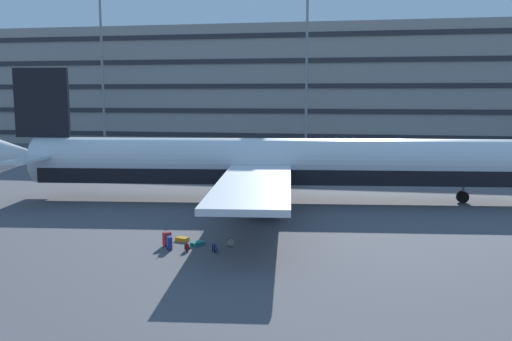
# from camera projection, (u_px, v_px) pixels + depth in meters

# --- Properties ---
(ground_plane) EXTENTS (600.00, 600.00, 0.00)m
(ground_plane) POSITION_uv_depth(u_px,v_px,m) (268.00, 203.00, 41.96)
(ground_plane) COLOR #4C4C51
(terminal_structure) EXTENTS (136.20, 18.64, 18.94)m
(terminal_structure) POSITION_uv_depth(u_px,v_px,m) (318.00, 87.00, 91.95)
(terminal_structure) COLOR gray
(terminal_structure) RESTS_ON ground_plane
(airliner) EXTENTS (43.41, 35.38, 10.21)m
(airliner) POSITION_uv_depth(u_px,v_px,m) (270.00, 164.00, 42.39)
(airliner) COLOR silver
(airliner) RESTS_ON ground_plane
(light_mast_far_left) EXTENTS (1.80, 0.50, 23.39)m
(light_mast_far_left) POSITION_uv_depth(u_px,v_px,m) (102.00, 59.00, 82.97)
(light_mast_far_left) COLOR gray
(light_mast_far_left) RESTS_ON ground_plane
(light_mast_left) EXTENTS (1.80, 0.50, 24.60)m
(light_mast_left) POSITION_uv_depth(u_px,v_px,m) (307.00, 52.00, 77.44)
(light_mast_left) COLOR gray
(light_mast_left) RESTS_ON ground_plane
(suitcase_scuffed) EXTENTS (0.81, 0.67, 0.21)m
(suitcase_scuffed) POSITION_uv_depth(u_px,v_px,m) (182.00, 239.00, 30.93)
(suitcase_scuffed) COLOR orange
(suitcase_scuffed) RESTS_ON ground_plane
(suitcase_silver) EXTENTS (0.75, 0.85, 0.22)m
(suitcase_silver) POSITION_uv_depth(u_px,v_px,m) (197.00, 244.00, 29.99)
(suitcase_silver) COLOR #147266
(suitcase_silver) RESTS_ON ground_plane
(suitcase_laid_flat) EXTENTS (0.46, 0.49, 0.89)m
(suitcase_laid_flat) POSITION_uv_depth(u_px,v_px,m) (167.00, 239.00, 29.89)
(suitcase_laid_flat) COLOR #B21E23
(suitcase_laid_flat) RESTS_ON ground_plane
(suitcase_black) EXTENTS (0.40, 0.48, 0.87)m
(suitcase_black) POSITION_uv_depth(u_px,v_px,m) (170.00, 243.00, 29.22)
(suitcase_black) COLOR navy
(suitcase_black) RESTS_ON ground_plane
(backpack_upright) EXTENTS (0.45, 0.42, 0.48)m
(backpack_upright) POSITION_uv_depth(u_px,v_px,m) (231.00, 243.00, 29.72)
(backpack_upright) COLOR gray
(backpack_upright) RESTS_ON ground_plane
(backpack_orange) EXTENTS (0.38, 0.40, 0.50)m
(backpack_orange) POSITION_uv_depth(u_px,v_px,m) (187.00, 247.00, 28.91)
(backpack_orange) COLOR maroon
(backpack_orange) RESTS_ON ground_plane
(backpack_navy) EXTENTS (0.39, 0.40, 0.53)m
(backpack_navy) POSITION_uv_depth(u_px,v_px,m) (215.00, 248.00, 28.68)
(backpack_navy) COLOR navy
(backpack_navy) RESTS_ON ground_plane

